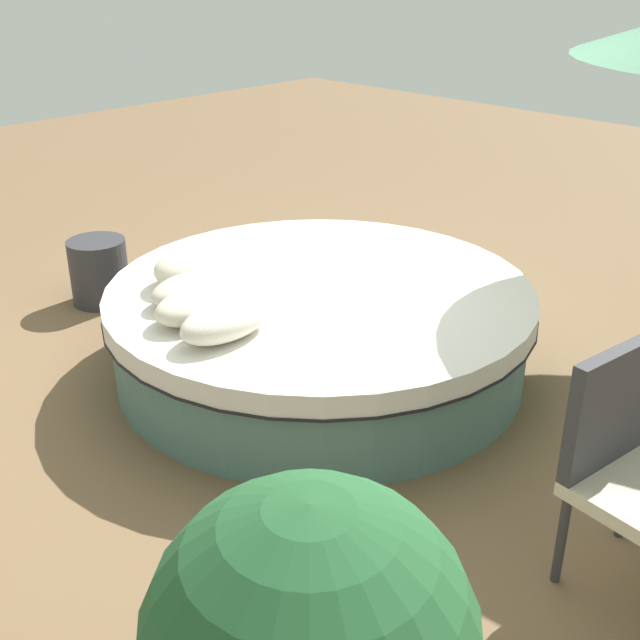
% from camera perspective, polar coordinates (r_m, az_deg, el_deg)
% --- Properties ---
extents(ground_plane, '(16.00, 16.00, 0.00)m').
position_cam_1_polar(ground_plane, '(4.86, -0.00, -3.39)').
color(ground_plane, brown).
extents(round_bed, '(2.48, 2.48, 0.53)m').
position_cam_1_polar(round_bed, '(4.73, -0.00, -0.50)').
color(round_bed, '#4C726B').
rests_on(round_bed, ground_plane).
extents(throw_pillow_0, '(0.42, 0.30, 0.16)m').
position_cam_1_polar(throw_pillow_0, '(4.95, -8.50, 4.66)').
color(throw_pillow_0, beige).
rests_on(throw_pillow_0, round_bed).
extents(throw_pillow_1, '(0.51, 0.39, 0.21)m').
position_cam_1_polar(throw_pillow_1, '(4.69, -8.87, 3.77)').
color(throw_pillow_1, beige).
rests_on(throw_pillow_1, round_bed).
extents(throw_pillow_2, '(0.52, 0.29, 0.15)m').
position_cam_1_polar(throw_pillow_2, '(4.48, -9.02, 2.30)').
color(throw_pillow_2, beige).
rests_on(throw_pillow_2, round_bed).
extents(throw_pillow_3, '(0.46, 0.30, 0.16)m').
position_cam_1_polar(throw_pillow_3, '(4.23, -8.90, 0.99)').
color(throw_pillow_3, beige).
rests_on(throw_pillow_3, round_bed).
extents(throw_pillow_4, '(0.52, 0.28, 0.18)m').
position_cam_1_polar(throw_pillow_4, '(4.02, -6.72, -0.05)').
color(throw_pillow_4, silver).
rests_on(throw_pillow_4, round_bed).
extents(patio_chair, '(0.58, 0.57, 0.98)m').
position_cam_1_polar(patio_chair, '(3.31, 21.33, -9.08)').
color(patio_chair, '#333338').
rests_on(patio_chair, ground_plane).
extents(side_table, '(0.40, 0.40, 0.46)m').
position_cam_1_polar(side_table, '(5.86, -15.40, 3.35)').
color(side_table, '#333338').
rests_on(side_table, ground_plane).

